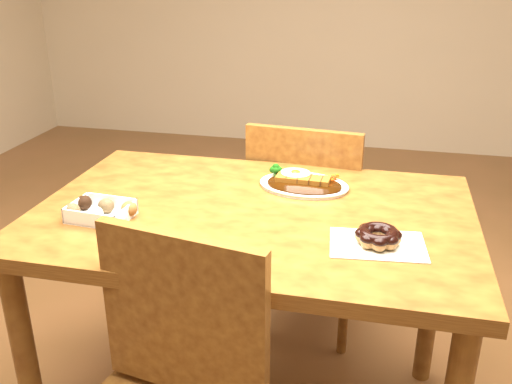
% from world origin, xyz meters
% --- Properties ---
extents(table, '(1.20, 0.80, 0.75)m').
position_xyz_m(table, '(0.00, 0.00, 0.65)').
color(table, '#542910').
rests_on(table, ground).
extents(chair_far, '(0.46, 0.46, 0.87)m').
position_xyz_m(chair_far, '(0.09, 0.54, 0.48)').
color(chair_far, '#542910').
rests_on(chair_far, ground).
extents(katsu_curry_plate, '(0.29, 0.22, 0.05)m').
position_xyz_m(katsu_curry_plate, '(0.11, 0.20, 0.76)').
color(katsu_curry_plate, white).
rests_on(katsu_curry_plate, table).
extents(donut_box, '(0.19, 0.13, 0.04)m').
position_xyz_m(donut_box, '(-0.38, -0.14, 0.77)').
color(donut_box, white).
rests_on(donut_box, table).
extents(pon_de_ring, '(0.24, 0.18, 0.04)m').
position_xyz_m(pon_de_ring, '(0.34, -0.13, 0.77)').
color(pon_de_ring, silver).
rests_on(pon_de_ring, table).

